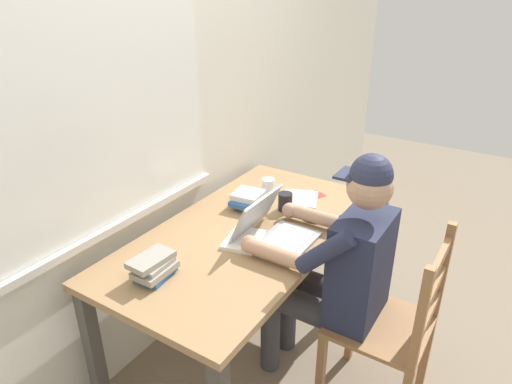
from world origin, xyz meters
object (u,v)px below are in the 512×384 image
(desk, at_px, (247,246))
(book_stack_main, at_px, (154,267))
(coffee_mug_dark, at_px, (286,201))
(book_stack_side, at_px, (249,199))
(wooden_chair, at_px, (392,327))
(landscape_photo_print, at_px, (313,196))
(seated_person, at_px, (337,266))
(laptop, at_px, (273,231))
(coffee_mug_white, at_px, (268,186))
(computer_mouse, at_px, (314,217))

(desk, xyz_separation_m, book_stack_main, (-0.53, 0.11, 0.14))
(coffee_mug_dark, bearing_deg, book_stack_side, 111.77)
(wooden_chair, xyz_separation_m, book_stack_side, (0.20, 0.89, 0.32))
(coffee_mug_dark, xyz_separation_m, book_stack_main, (-0.82, 0.17, 0.00))
(landscape_photo_print, bearing_deg, seated_person, -120.92)
(laptop, xyz_separation_m, book_stack_side, (0.23, 0.29, -0.01))
(coffee_mug_white, bearing_deg, computer_mouse, -111.07)
(desk, bearing_deg, computer_mouse, -39.73)
(desk, xyz_separation_m, wooden_chair, (0.03, -0.76, -0.19))
(desk, height_order, seated_person, seated_person)
(seated_person, distance_m, coffee_mug_dark, 0.51)
(wooden_chair, relative_size, computer_mouse, 9.49)
(desk, bearing_deg, wooden_chair, -88.01)
(landscape_photo_print, bearing_deg, coffee_mug_white, 138.71)
(coffee_mug_white, relative_size, coffee_mug_dark, 0.98)
(laptop, height_order, computer_mouse, laptop)
(wooden_chair, xyz_separation_m, book_stack_main, (-0.55, 0.87, 0.32))
(computer_mouse, bearing_deg, laptop, 165.28)
(desk, relative_size, seated_person, 1.22)
(desk, distance_m, book_stack_side, 0.29)
(coffee_mug_dark, relative_size, landscape_photo_print, 0.88)
(landscape_photo_print, bearing_deg, computer_mouse, -130.42)
(desk, xyz_separation_m, landscape_photo_print, (0.53, -0.11, 0.09))
(book_stack_main, xyz_separation_m, landscape_photo_print, (1.06, -0.22, -0.05))
(coffee_mug_dark, xyz_separation_m, landscape_photo_print, (0.23, -0.05, -0.05))
(desk, xyz_separation_m, computer_mouse, (0.28, -0.23, 0.11))
(wooden_chair, distance_m, coffee_mug_dark, 0.82)
(book_stack_side, bearing_deg, computer_mouse, -81.01)
(wooden_chair, xyz_separation_m, coffee_mug_dark, (0.27, 0.70, 0.32))
(coffee_mug_white, bearing_deg, wooden_chair, -113.89)
(computer_mouse, distance_m, book_stack_main, 0.88)
(wooden_chair, height_order, computer_mouse, wooden_chair)
(computer_mouse, bearing_deg, landscape_photo_print, 26.88)
(coffee_mug_white, height_order, landscape_photo_print, coffee_mug_white)
(wooden_chair, bearing_deg, desk, 91.99)
(coffee_mug_white, bearing_deg, coffee_mug_dark, -124.01)
(coffee_mug_white, relative_size, landscape_photo_print, 0.86)
(coffee_mug_dark, bearing_deg, coffee_mug_white, 55.99)
(computer_mouse, distance_m, landscape_photo_print, 0.28)
(laptop, bearing_deg, coffee_mug_dark, 18.83)
(wooden_chair, height_order, laptop, laptop)
(computer_mouse, height_order, coffee_mug_white, coffee_mug_white)
(coffee_mug_dark, bearing_deg, desk, 169.73)
(book_stack_main, bearing_deg, laptop, -27.38)
(laptop, distance_m, computer_mouse, 0.30)
(computer_mouse, bearing_deg, seated_person, -136.05)
(wooden_chair, distance_m, coffee_mug_white, 1.02)
(coffee_mug_white, relative_size, book_stack_main, 0.58)
(desk, distance_m, wooden_chair, 0.78)
(laptop, bearing_deg, seated_person, -84.10)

